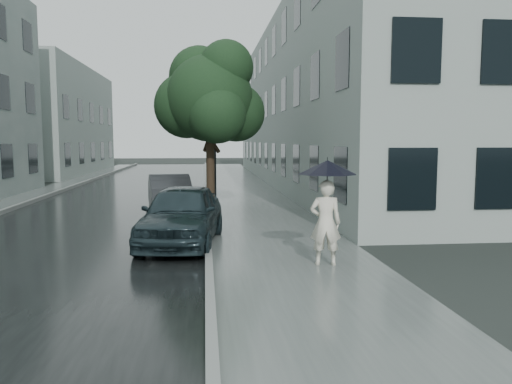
{
  "coord_description": "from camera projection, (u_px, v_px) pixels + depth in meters",
  "views": [
    {
      "loc": [
        -1.63,
        -9.96,
        2.54
      ],
      "look_at": [
        -0.43,
        1.75,
        1.3
      ],
      "focal_mm": 35.0,
      "sensor_mm": 36.0,
      "label": 1
    }
  ],
  "objects": [
    {
      "name": "ground",
      "position": [
        285.0,
        263.0,
        10.28
      ],
      "size": [
        120.0,
        120.0,
        0.0
      ],
      "primitive_type": "plane",
      "color": "black",
      "rests_on": "ground"
    },
    {
      "name": "sidewalk",
      "position": [
        248.0,
        197.0,
        22.18
      ],
      "size": [
        3.5,
        60.0,
        0.01
      ],
      "primitive_type": "cube",
      "color": "slate",
      "rests_on": "ground"
    },
    {
      "name": "kerb_near",
      "position": [
        207.0,
        196.0,
        21.98
      ],
      "size": [
        0.15,
        60.0,
        0.15
      ],
      "primitive_type": "cube",
      "color": "slate",
      "rests_on": "ground"
    },
    {
      "name": "asphalt_road",
      "position": [
        126.0,
        198.0,
        21.64
      ],
      "size": [
        6.85,
        60.0,
        0.0
      ],
      "primitive_type": "cube",
      "color": "black",
      "rests_on": "ground"
    },
    {
      "name": "kerb_far",
      "position": [
        42.0,
        198.0,
        21.27
      ],
      "size": [
        0.15,
        60.0,
        0.15
      ],
      "primitive_type": "cube",
      "color": "slate",
      "rests_on": "ground"
    },
    {
      "name": "sidewalk_far",
      "position": [
        19.0,
        200.0,
        21.19
      ],
      "size": [
        1.7,
        60.0,
        0.01
      ],
      "primitive_type": "cube",
      "color": "#4C5451",
      "rests_on": "ground"
    },
    {
      "name": "building_near",
      "position": [
        324.0,
        107.0,
        29.66
      ],
      "size": [
        7.02,
        36.0,
        9.0
      ],
      "color": "gray",
      "rests_on": "ground"
    },
    {
      "name": "building_far_b",
      "position": [
        45.0,
        120.0,
        38.14
      ],
      "size": [
        7.02,
        18.0,
        8.0
      ],
      "color": "gray",
      "rests_on": "ground"
    },
    {
      "name": "pedestrian",
      "position": [
        325.0,
        223.0,
        10.04
      ],
      "size": [
        0.69,
        0.5,
        1.73
      ],
      "primitive_type": "imported",
      "rotation": [
        0.0,
        0.0,
        2.99
      ],
      "color": "beige",
      "rests_on": "sidewalk"
    },
    {
      "name": "umbrella",
      "position": [
        327.0,
        167.0,
        9.92
      ],
      "size": [
        1.47,
        1.47,
        1.24
      ],
      "rotation": [
        0.0,
        0.0,
        -0.27
      ],
      "color": "black",
      "rests_on": "ground"
    },
    {
      "name": "street_tree",
      "position": [
        210.0,
        97.0,
        16.68
      ],
      "size": [
        3.77,
        3.43,
        5.79
      ],
      "color": "#332619",
      "rests_on": "ground"
    },
    {
      "name": "lamp_post",
      "position": [
        211.0,
        125.0,
        19.01
      ],
      "size": [
        0.84,
        0.42,
        5.4
      ],
      "rotation": [
        0.0,
        0.0,
        0.21
      ],
      "color": "black",
      "rests_on": "ground"
    },
    {
      "name": "car_near",
      "position": [
        182.0,
        214.0,
        12.12
      ],
      "size": [
        2.25,
        4.46,
        1.46
      ],
      "primitive_type": "imported",
      "rotation": [
        0.0,
        0.0,
        -0.13
      ],
      "color": "#1A282C",
      "rests_on": "ground"
    },
    {
      "name": "car_far",
      "position": [
        170.0,
        193.0,
        17.54
      ],
      "size": [
        1.97,
        4.14,
        1.31
      ],
      "primitive_type": "imported",
      "rotation": [
        0.0,
        0.0,
        0.15
      ],
      "color": "#27292C",
      "rests_on": "ground"
    }
  ]
}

